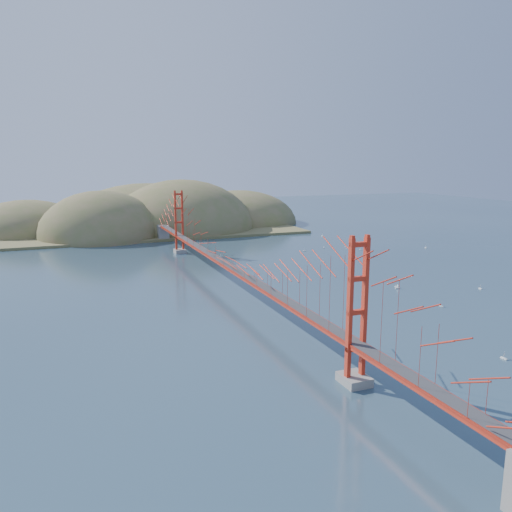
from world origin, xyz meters
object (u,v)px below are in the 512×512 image
object	(u,v)px
bridge	(230,239)
sailboat_1	(323,261)
sailboat_2	(398,287)
sailboat_0	(396,286)

from	to	relation	value
bridge	sailboat_1	xyz separation A→B (m)	(20.93, 12.72, -6.86)
bridge	sailboat_1	size ratio (longest dim) A/B	149.70
sailboat_1	bridge	bearing A→B (deg)	-148.71
bridge	sailboat_2	bearing A→B (deg)	-18.23
sailboat_0	sailboat_1	xyz separation A→B (m)	(-0.92, 19.10, 0.00)
sailboat_0	sailboat_2	size ratio (longest dim) A/B	0.86
sailboat_0	sailboat_1	size ratio (longest dim) A/B	0.97
sailboat_0	sailboat_1	distance (m)	19.12
bridge	sailboat_1	world-z (taller)	bridge
bridge	sailboat_0	bearing A→B (deg)	-16.26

